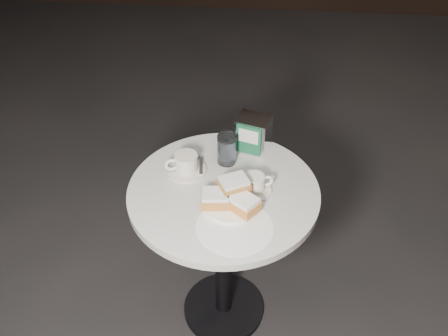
% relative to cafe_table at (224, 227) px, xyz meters
% --- Properties ---
extents(ground, '(7.00, 7.00, 0.00)m').
position_rel_cafe_table_xyz_m(ground, '(0.00, 0.00, -0.55)').
color(ground, black).
rests_on(ground, ground).
extents(cafe_table, '(0.70, 0.70, 0.74)m').
position_rel_cafe_table_xyz_m(cafe_table, '(0.00, 0.00, 0.00)').
color(cafe_table, black).
rests_on(cafe_table, ground).
extents(sugar_spill, '(0.28, 0.28, 0.00)m').
position_rel_cafe_table_xyz_m(sugar_spill, '(0.05, -0.18, 0.20)').
color(sugar_spill, white).
rests_on(sugar_spill, cafe_table).
extents(beignet_plate, '(0.24, 0.24, 0.10)m').
position_rel_cafe_table_xyz_m(beignet_plate, '(0.03, -0.08, 0.23)').
color(beignet_plate, white).
rests_on(beignet_plate, cafe_table).
extents(coffee_cup_left, '(0.19, 0.19, 0.08)m').
position_rel_cafe_table_xyz_m(coffee_cup_left, '(-0.15, 0.09, 0.23)').
color(coffee_cup_left, silver).
rests_on(coffee_cup_left, cafe_table).
extents(coffee_cup_right, '(0.16, 0.16, 0.07)m').
position_rel_cafe_table_xyz_m(coffee_cup_right, '(0.11, 0.00, 0.23)').
color(coffee_cup_right, silver).
rests_on(coffee_cup_right, cafe_table).
extents(water_glass_left, '(0.09, 0.09, 0.11)m').
position_rel_cafe_table_xyz_m(water_glass_left, '(-0.00, 0.19, 0.25)').
color(water_glass_left, silver).
rests_on(water_glass_left, cafe_table).
extents(water_glass_right, '(0.10, 0.10, 0.12)m').
position_rel_cafe_table_xyz_m(water_glass_right, '(-0.00, 0.16, 0.26)').
color(water_glass_right, white).
rests_on(water_glass_right, cafe_table).
extents(napkin_dispenser, '(0.15, 0.13, 0.15)m').
position_rel_cafe_table_xyz_m(napkin_dispenser, '(0.09, 0.25, 0.27)').
color(napkin_dispenser, silver).
rests_on(napkin_dispenser, cafe_table).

